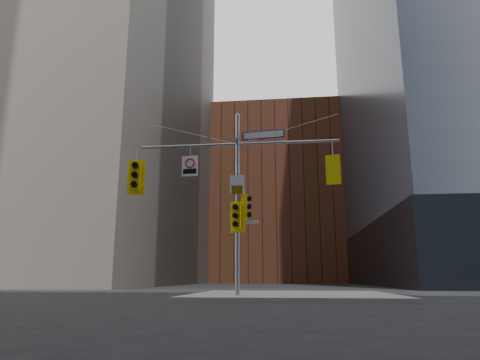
% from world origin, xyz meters
% --- Properties ---
extents(ground, '(160.00, 160.00, 0.00)m').
position_xyz_m(ground, '(0.00, 0.00, 0.00)').
color(ground, black).
rests_on(ground, ground).
extents(sidewalk_corner, '(8.00, 8.00, 0.15)m').
position_xyz_m(sidewalk_corner, '(2.00, 4.00, 0.07)').
color(sidewalk_corner, gray).
rests_on(sidewalk_corner, ground).
extents(brick_midrise, '(26.00, 20.00, 28.00)m').
position_xyz_m(brick_midrise, '(0.00, 58.00, 14.00)').
color(brick_midrise, brown).
rests_on(brick_midrise, ground).
extents(signal_assembly, '(8.00, 0.80, 7.30)m').
position_xyz_m(signal_assembly, '(0.00, 1.99, 4.42)').
color(signal_assembly, '#909398').
rests_on(signal_assembly, ground).
extents(traffic_light_west_arm, '(0.69, 0.61, 1.45)m').
position_xyz_m(traffic_light_west_arm, '(-4.18, 2.01, 4.80)').
color(traffic_light_west_arm, yellow).
rests_on(traffic_light_west_arm, ground).
extents(traffic_light_east_arm, '(0.55, 0.48, 1.16)m').
position_xyz_m(traffic_light_east_arm, '(3.72, 1.99, 4.80)').
color(traffic_light_east_arm, yellow).
rests_on(traffic_light_east_arm, ground).
extents(traffic_light_pole_side, '(0.37, 0.31, 0.96)m').
position_xyz_m(traffic_light_pole_side, '(0.32, 2.00, 3.46)').
color(traffic_light_pole_side, yellow).
rests_on(traffic_light_pole_side, ground).
extents(traffic_light_pole_front, '(0.57, 0.48, 1.19)m').
position_xyz_m(traffic_light_pole_front, '(0.00, 1.73, 3.05)').
color(traffic_light_pole_front, yellow).
rests_on(traffic_light_pole_front, ground).
extents(street_sign_blade, '(1.71, 0.23, 0.33)m').
position_xyz_m(street_sign_blade, '(1.03, 2.00, 6.35)').
color(street_sign_blade, navy).
rests_on(street_sign_blade, ground).
extents(regulatory_sign_arm, '(0.67, 0.12, 0.83)m').
position_xyz_m(regulatory_sign_arm, '(-1.93, 1.97, 5.18)').
color(regulatory_sign_arm, silver).
rests_on(regulatory_sign_arm, ground).
extents(regulatory_sign_pole, '(0.58, 0.09, 0.76)m').
position_xyz_m(regulatory_sign_pole, '(0.00, 1.88, 4.29)').
color(regulatory_sign_pole, silver).
rests_on(regulatory_sign_pole, ground).
extents(street_blade_ew, '(0.75, 0.10, 0.15)m').
position_xyz_m(street_blade_ew, '(0.45, 2.00, 2.86)').
color(street_blade_ew, silver).
rests_on(street_blade_ew, ground).
extents(street_blade_ns, '(0.12, 0.68, 0.14)m').
position_xyz_m(street_blade_ns, '(0.00, 2.45, 2.90)').
color(street_blade_ns, '#145926').
rests_on(street_blade_ns, ground).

